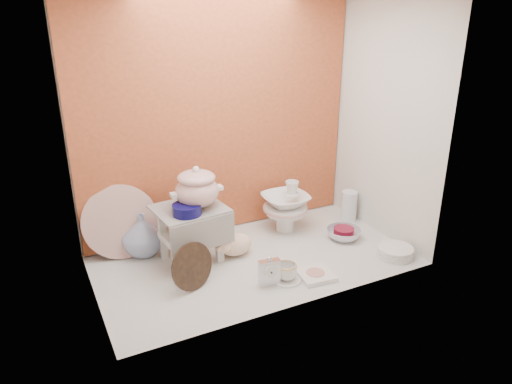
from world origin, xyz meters
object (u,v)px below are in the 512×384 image
Objects in this scene: floral_platter at (120,222)px; crystal_bowl at (344,234)px; porcelain_tower at (285,206)px; gold_rim_teacup at (287,271)px; mantel_clock at (269,271)px; blue_white_vase at (142,235)px; soup_tureen at (197,187)px; dinner_plate_stack at (395,252)px; step_stool at (191,234)px; plush_pig at (236,244)px.

crystal_bowl is (1.30, -0.43, -0.18)m from floral_platter.
porcelain_tower is at bearing 133.62° from crystal_bowl.
mantel_clock is at bearing 178.50° from gold_rim_teacup.
porcelain_tower reaches higher than gold_rim_teacup.
gold_rim_teacup is at bearing -46.28° from blue_white_vase.
soup_tureen is 1.31× the size of dinner_plate_stack.
floral_platter is 1.30× the size of porcelain_tower.
crystal_bowl is at bearing -17.47° from blue_white_vase.
step_stool is 2.28× the size of mantel_clock.
blue_white_vase is at bearing 135.41° from step_stool.
porcelain_tower is (0.41, 0.55, 0.08)m from mantel_clock.
plush_pig is (0.25, -0.08, -0.09)m from step_stool.
plush_pig is 0.74× the size of porcelain_tower.
porcelain_tower is at bearing 9.93° from soup_tureen.
soup_tureen is (0.04, -0.02, 0.29)m from step_stool.
mantel_clock is at bearing -51.47° from blue_white_vase.
crystal_bowl is (0.68, 0.27, -0.05)m from mantel_clock.
crystal_bowl is at bearing 28.30° from mantel_clock.
dinner_plate_stack is (0.71, -0.06, -0.03)m from gold_rim_teacup.
crystal_bowl is at bearing -18.11° from floral_platter.
gold_rim_teacup reaches higher than crystal_bowl.
mantel_clock is 0.77× the size of dinner_plate_stack.
mantel_clock is at bearing -65.09° from step_stool.
blue_white_vase is at bearing 174.27° from porcelain_tower.
floral_platter is 0.15m from blue_white_vase.
step_stool reaches higher than crystal_bowl.
step_stool reaches higher than mantel_clock.
porcelain_tower is at bearing 123.87° from dinner_plate_stack.
soup_tureen is at bearing -27.68° from step_stool.
porcelain_tower is (-0.27, 0.28, 0.14)m from crystal_bowl.
floral_platter is 1.04m from porcelain_tower.
step_stool is 0.98m from crystal_bowl.
soup_tureen is 0.47m from blue_white_vase.
step_stool is at bearing -38.37° from blue_white_vase.
blue_white_vase reaches higher than mantel_clock.
porcelain_tower is (0.92, -0.09, 0.04)m from blue_white_vase.
plush_pig is at bearing -27.85° from floral_platter.
blue_white_vase is 0.76× the size of porcelain_tower.
porcelain_tower is at bearing 25.81° from plush_pig.
soup_tureen is at bearing -33.13° from floral_platter.
gold_rim_teacup is (0.38, -0.46, -0.11)m from step_stool.
blue_white_vase reaches higher than plush_pig.
step_stool is at bearing -34.45° from floral_platter.
floral_platter reaches higher than crystal_bowl.
mantel_clock is 0.50× the size of porcelain_tower.
blue_white_vase is 1.02× the size of plush_pig.
dinner_plate_stack is at bearing -27.53° from floral_platter.
gold_rim_teacup is 0.53× the size of crystal_bowl.
porcelain_tower reaches higher than dinner_plate_stack.
plush_pig is at bearing 171.08° from crystal_bowl.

